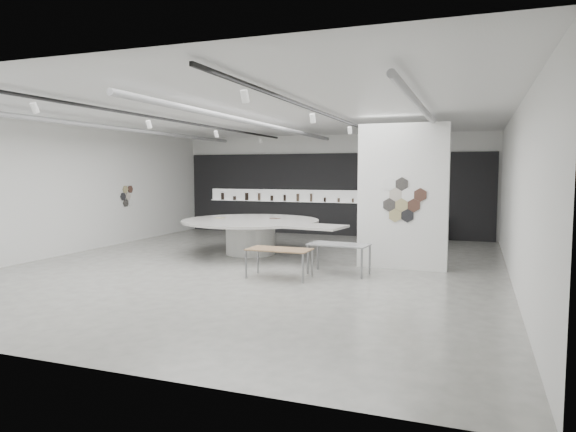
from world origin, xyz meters
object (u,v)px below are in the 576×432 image
(partition_column, at_px, (403,197))
(kitchen_counter, at_px, (421,228))
(display_island, at_px, (253,232))
(sample_table_wood, at_px, (279,251))
(sample_table_stone, at_px, (339,246))

(partition_column, distance_m, kitchen_counter, 5.71)
(partition_column, bearing_deg, display_island, 170.87)
(sample_table_wood, xyz_separation_m, kitchen_counter, (2.35, 7.71, -0.18))
(partition_column, relative_size, sample_table_wood, 2.49)
(display_island, distance_m, kitchen_counter, 6.48)
(display_island, xyz_separation_m, sample_table_stone, (3.11, -1.97, -0.00))
(sample_table_stone, xyz_separation_m, kitchen_counter, (1.20, 6.80, -0.22))
(partition_column, height_order, sample_table_wood, partition_column)
(display_island, relative_size, sample_table_wood, 3.71)
(sample_table_stone, height_order, kitchen_counter, kitchen_counter)
(display_island, height_order, kitchen_counter, kitchen_counter)
(display_island, bearing_deg, kitchen_counter, 57.02)
(sample_table_wood, height_order, sample_table_stone, sample_table_stone)
(display_island, bearing_deg, partition_column, -0.43)
(display_island, xyz_separation_m, sample_table_wood, (1.95, -2.88, -0.04))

